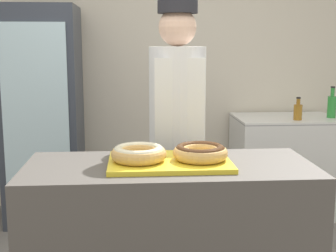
{
  "coord_description": "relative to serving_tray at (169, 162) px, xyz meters",
  "views": [
    {
      "loc": [
        -0.18,
        -2.3,
        1.54
      ],
      "look_at": [
        0.0,
        0.1,
        1.11
      ],
      "focal_mm": 50.0,
      "sensor_mm": 36.0,
      "label": 1
    }
  ],
  "objects": [
    {
      "name": "donut_chocolate_glaze",
      "position": [
        0.16,
        -0.01,
        0.05
      ],
      "size": [
        0.28,
        0.28,
        0.08
      ],
      "color": "tan",
      "rests_on": "serving_tray"
    },
    {
      "name": "wall_back",
      "position": [
        0.0,
        2.13,
        0.41
      ],
      "size": [
        8.0,
        0.06,
        2.7
      ],
      "color": "beige",
      "rests_on": "ground_plane"
    },
    {
      "name": "brownie_back_right",
      "position": [
        0.11,
        0.16,
        0.03
      ],
      "size": [
        0.08,
        0.08,
        0.03
      ],
      "color": "#382111",
      "rests_on": "serving_tray"
    },
    {
      "name": "beverage_fridge",
      "position": [
        -0.96,
        1.75,
        -0.02
      ],
      "size": [
        0.63,
        0.61,
        1.85
      ],
      "color": "#333842",
      "rests_on": "ground_plane"
    },
    {
      "name": "brownie_back_left",
      "position": [
        -0.11,
        0.16,
        0.03
      ],
      "size": [
        0.08,
        0.08,
        0.03
      ],
      "color": "#382111",
      "rests_on": "serving_tray"
    },
    {
      "name": "bottle_amber",
      "position": [
        1.23,
        1.59,
        0.02
      ],
      "size": [
        0.07,
        0.07,
        0.2
      ],
      "color": "#99661E",
      "rests_on": "chest_freezer"
    },
    {
      "name": "serving_tray",
      "position": [
        0.0,
        0.0,
        0.0
      ],
      "size": [
        0.61,
        0.43,
        0.02
      ],
      "color": "yellow",
      "rests_on": "display_counter"
    },
    {
      "name": "bottle_green",
      "position": [
        1.57,
        1.69,
        0.05
      ],
      "size": [
        0.08,
        0.08,
        0.28
      ],
      "color": "#2D8C38",
      "rests_on": "chest_freezer"
    },
    {
      "name": "display_counter",
      "position": [
        0.0,
        0.0,
        -0.48
      ],
      "size": [
        1.47,
        0.64,
        0.93
      ],
      "color": "#4C4742",
      "rests_on": "ground_plane"
    },
    {
      "name": "chest_freezer",
      "position": [
        1.19,
        1.75,
        -0.5
      ],
      "size": [
        0.9,
        0.64,
        0.89
      ],
      "color": "silver",
      "rests_on": "ground_plane"
    },
    {
      "name": "donut_light_glaze",
      "position": [
        -0.16,
        -0.01,
        0.05
      ],
      "size": [
        0.28,
        0.28,
        0.08
      ],
      "color": "tan",
      "rests_on": "serving_tray"
    },
    {
      "name": "baker_person",
      "position": [
        0.1,
        0.61,
        0.02
      ],
      "size": [
        0.36,
        0.36,
        1.8
      ],
      "color": "#4C4C51",
      "rests_on": "ground_plane"
    }
  ]
}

